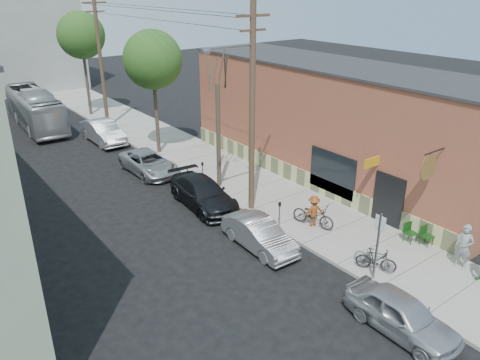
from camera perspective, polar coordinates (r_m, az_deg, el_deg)
ground at (r=19.65m, az=3.35°, el=-9.96°), size 120.00×120.00×0.00m
sidewalk at (r=29.83m, az=-4.12°, el=2.08°), size 4.50×58.00×0.15m
cafe_building at (r=27.42m, az=11.15°, el=6.93°), size 6.60×20.20×6.61m
sign_post at (r=18.22m, az=16.47°, el=-7.08°), size 0.07×0.45×2.80m
parking_meter_near at (r=21.65m, az=4.84°, el=-3.71°), size 0.14×0.14×1.24m
parking_meter_far at (r=26.38m, az=-4.58°, el=1.33°), size 0.14×0.14×1.24m
utility_pole_near at (r=21.88m, az=1.37°, el=9.03°), size 3.57×0.28×10.00m
utility_pole_far at (r=37.65m, az=-16.63°, el=13.89°), size 1.80×0.28×10.00m
tree_bare at (r=25.33m, az=-2.66°, el=5.34°), size 0.24×0.24×5.73m
tree_leafy_mid at (r=30.58m, az=-10.60°, el=14.19°), size 3.70×3.70×7.94m
tree_leafy_far at (r=41.88m, az=-18.80°, el=16.35°), size 3.83×3.83×8.50m
patio_chair_a at (r=21.83m, az=20.09°, el=-6.07°), size 0.59×0.59×0.88m
patio_chair_b at (r=21.82m, az=21.84°, el=-6.36°), size 0.53×0.53×0.88m
patron_grey at (r=20.53m, az=25.63°, el=-7.33°), size 0.53×0.73×1.88m
cyclist at (r=21.94m, az=8.96°, el=-3.77°), size 1.11×0.88×1.51m
cyclist_bike at (r=22.03m, az=8.93°, el=-4.24°), size 1.31×2.22×1.10m
parked_bike_a at (r=19.35m, az=16.27°, el=-9.32°), size 1.20×1.59×0.95m
parked_bike_b at (r=19.52m, az=16.04°, el=-9.14°), size 0.94×1.75×0.88m
car_0 at (r=16.72m, az=19.10°, el=-15.21°), size 1.65×3.97×1.34m
car_1 at (r=20.28m, az=2.34°, el=-6.65°), size 1.51×4.02×1.31m
car_2 at (r=24.01m, az=-4.52°, el=-1.62°), size 2.41×5.06×1.43m
car_3 at (r=28.69m, az=-11.09°, el=2.05°), size 2.21×4.66×1.29m
car_4 at (r=35.09m, az=-16.35°, el=5.66°), size 1.71×4.85×1.60m
bus at (r=40.71m, az=-23.70°, el=7.93°), size 2.94×10.54×2.91m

